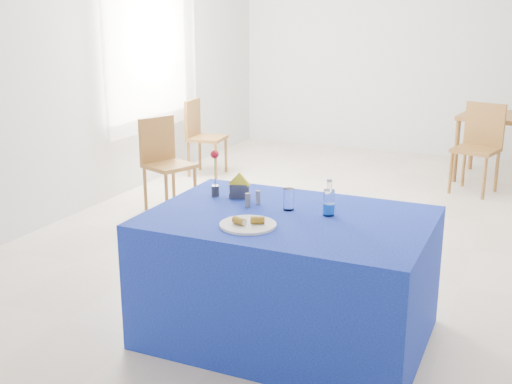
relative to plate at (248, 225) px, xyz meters
The scene contains 16 objects.
floor 2.33m from the plate, 92.66° to the left, with size 7.00×7.00×0.00m, color beige.
room_shell 2.41m from the plate, 92.66° to the left, with size 7.00×7.00×7.00m.
window_pane 4.03m from the plate, 130.63° to the left, with size 0.04×1.50×1.60m, color white.
curtain 3.98m from the plate, 129.85° to the left, with size 0.04×1.75×1.85m, color white.
plate is the anchor object (origin of this frame).
drinking_glass 0.38m from the plate, 75.35° to the left, with size 0.06×0.06×0.13m, color white.
salt_shaker 0.42m from the plate, 106.21° to the left, with size 0.03×0.03×0.09m, color slate.
pepper_shaker 0.35m from the plate, 114.87° to the left, with size 0.03×0.03×0.09m, color slate.
blue_table 0.49m from the plate, 62.90° to the left, with size 1.60×1.10×0.76m.
water_bottle 0.51m from the plate, 46.88° to the left, with size 0.07×0.07×0.21m.
napkin_holder 0.55m from the plate, 120.45° to the left, with size 0.15×0.09×0.16m.
rose_vase 0.63m from the plate, 134.25° to the left, with size 0.05×0.05×0.30m.
chair_bg_left 4.15m from the plate, 78.36° to the left, with size 0.52×0.52×0.94m.
chair_win_a 2.88m from the plate, 131.23° to the left, with size 0.52×0.52×0.90m.
chair_win_b 4.16m from the plate, 122.44° to the left, with size 0.44×0.44×0.88m.
banana_pieces 0.03m from the plate, 41.73° to the right, with size 0.17×0.12×0.04m.
Camera 1 is at (1.49, -5.21, 1.91)m, focal length 45.00 mm.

